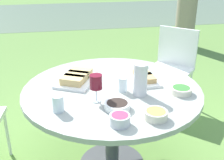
% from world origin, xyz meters
% --- Properties ---
extents(river_strip, '(40.00, 4.18, 0.01)m').
position_xyz_m(river_strip, '(0.00, 6.79, 0.00)').
color(river_strip, '#6B7F5B').
rests_on(river_strip, ground_plane).
extents(dining_table, '(1.31, 1.31, 0.71)m').
position_xyz_m(dining_table, '(0.00, 0.00, 0.61)').
color(dining_table, '#4C4C51').
rests_on(dining_table, ground_plane).
extents(chair_near_left, '(0.61, 0.61, 0.89)m').
position_xyz_m(chair_near_left, '(0.84, 0.89, 0.52)').
color(chair_near_left, white).
rests_on(chair_near_left, ground_plane).
extents(water_pitcher, '(0.10, 0.10, 0.23)m').
position_xyz_m(water_pitcher, '(0.17, -0.15, 0.83)').
color(water_pitcher, silver).
rests_on(water_pitcher, dining_table).
extents(wine_glass, '(0.08, 0.08, 0.19)m').
position_xyz_m(wine_glass, '(-0.14, -0.19, 0.85)').
color(wine_glass, silver).
rests_on(wine_glass, dining_table).
extents(platter_bread_main, '(0.38, 0.42, 0.07)m').
position_xyz_m(platter_bread_main, '(-0.25, 0.15, 0.74)').
color(platter_bread_main, white).
rests_on(platter_bread_main, dining_table).
extents(platter_charcuterie, '(0.20, 0.40, 0.06)m').
position_xyz_m(platter_charcuterie, '(0.26, 0.10, 0.74)').
color(platter_charcuterie, white).
rests_on(platter_charcuterie, dining_table).
extents(bowl_fries, '(0.14, 0.14, 0.05)m').
position_xyz_m(bowl_fries, '(0.18, -0.47, 0.74)').
color(bowl_fries, beige).
rests_on(bowl_fries, dining_table).
extents(bowl_salad, '(0.15, 0.15, 0.05)m').
position_xyz_m(bowl_salad, '(0.46, -0.18, 0.74)').
color(bowl_salad, beige).
rests_on(bowl_salad, dining_table).
extents(bowl_olives, '(0.16, 0.16, 0.04)m').
position_xyz_m(bowl_olives, '(-0.02, -0.31, 0.74)').
color(bowl_olives, white).
rests_on(bowl_olives, dining_table).
extents(bowl_dip_red, '(0.12, 0.12, 0.06)m').
position_xyz_m(bowl_dip_red, '(-0.05, -0.50, 0.75)').
color(bowl_dip_red, silver).
rests_on(bowl_dip_red, dining_table).
extents(cup_water_near, '(0.06, 0.06, 0.11)m').
position_xyz_m(cup_water_near, '(0.06, -0.08, 0.76)').
color(cup_water_near, silver).
rests_on(cup_water_near, dining_table).
extents(cup_water_far, '(0.07, 0.07, 0.11)m').
position_xyz_m(cup_water_far, '(-0.39, -0.28, 0.76)').
color(cup_water_far, silver).
rests_on(cup_water_far, dining_table).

